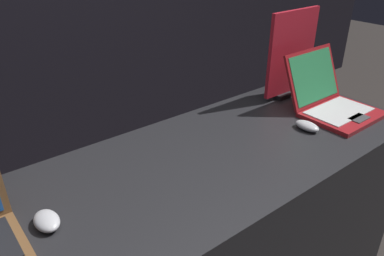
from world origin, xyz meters
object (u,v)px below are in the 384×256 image
(mouse_back, at_px, (307,126))
(promo_stand_back, at_px, (291,57))
(mouse_front, at_px, (47,221))
(laptop_back, at_px, (331,99))

(mouse_back, height_order, promo_stand_back, promo_stand_back)
(mouse_front, relative_size, laptop_back, 0.28)
(mouse_front, bearing_deg, laptop_back, -2.21)
(mouse_back, bearing_deg, laptop_back, 11.70)
(mouse_front, height_order, laptop_back, laptop_back)
(laptop_back, height_order, promo_stand_back, promo_stand_back)
(laptop_back, bearing_deg, mouse_front, 177.79)
(laptop_back, distance_m, promo_stand_back, 0.29)
(mouse_front, relative_size, mouse_back, 0.95)
(mouse_front, xyz_separation_m, laptop_back, (1.33, -0.05, 0.04))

